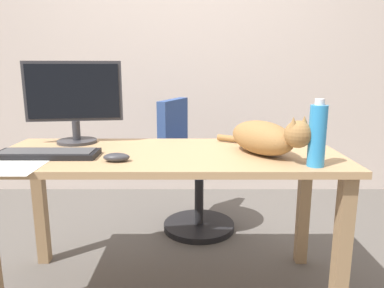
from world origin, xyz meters
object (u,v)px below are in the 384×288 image
(office_chair, at_px, (192,176))
(cat, at_px, (265,137))
(water_bottle, at_px, (317,135))
(computer_mouse, at_px, (117,157))
(keyboard, at_px, (48,154))
(monitor, at_px, (74,99))

(office_chair, distance_m, cat, 0.92)
(office_chair, relative_size, water_bottle, 3.30)
(cat, relative_size, water_bottle, 2.04)
(water_bottle, bearing_deg, computer_mouse, 174.92)
(office_chair, bearing_deg, keyboard, -128.72)
(cat, relative_size, computer_mouse, 4.94)
(monitor, distance_m, cat, 0.97)
(cat, distance_m, computer_mouse, 0.65)
(monitor, height_order, keyboard, monitor)
(office_chair, xyz_separation_m, cat, (0.32, -0.76, 0.42))
(office_chair, xyz_separation_m, computer_mouse, (-0.32, -0.87, 0.35))
(water_bottle, bearing_deg, cat, 131.68)
(monitor, bearing_deg, keyboard, -97.33)
(cat, height_order, computer_mouse, cat)
(keyboard, bearing_deg, cat, 2.00)
(keyboard, height_order, water_bottle, water_bottle)
(computer_mouse, distance_m, water_bottle, 0.81)
(keyboard, bearing_deg, office_chair, 51.28)
(computer_mouse, relative_size, water_bottle, 0.41)
(cat, xyz_separation_m, computer_mouse, (-0.64, -0.11, -0.06))
(keyboard, bearing_deg, computer_mouse, -13.99)
(monitor, xyz_separation_m, computer_mouse, (0.28, -0.37, -0.21))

